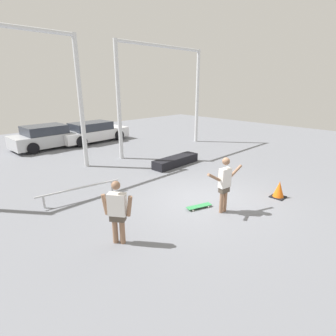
# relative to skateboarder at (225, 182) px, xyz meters

# --- Properties ---
(ground_plane) EXTENTS (36.00, 36.00, 0.00)m
(ground_plane) POSITION_rel_skateboarder_xyz_m (0.28, 0.81, -0.95)
(ground_plane) COLOR slate
(skateboarder) EXTENTS (1.41, 0.28, 1.69)m
(skateboarder) POSITION_rel_skateboarder_xyz_m (0.00, 0.00, 0.00)
(skateboarder) COLOR #8C664C
(skateboarder) RESTS_ON ground_plane
(skateboard) EXTENTS (0.85, 0.46, 0.08)m
(skateboard) POSITION_rel_skateboarder_xyz_m (-0.32, 0.64, -0.89)
(skateboard) COLOR #338C4C
(skateboard) RESTS_ON ground_plane
(grind_box) EXTENTS (2.54, 0.74, 0.40)m
(grind_box) POSITION_rel_skateboarder_xyz_m (2.38, 4.27, -0.76)
(grind_box) COLOR black
(grind_box) RESTS_ON ground_plane
(grind_rail) EXTENTS (2.72, 0.49, 0.43)m
(grind_rail) POSITION_rel_skateboarder_xyz_m (-2.63, 3.82, -0.61)
(grind_rail) COLOR #B7BABF
(grind_rail) RESTS_ON ground_plane
(canopy_support_left) EXTENTS (6.13, 0.20, 5.63)m
(canopy_support_left) POSITION_rel_skateboarder_xyz_m (-3.67, 7.06, 2.55)
(canopy_support_left) COLOR silver
(canopy_support_left) RESTS_ON ground_plane
(canopy_support_right) EXTENTS (6.13, 0.20, 5.63)m
(canopy_support_right) POSITION_rel_skateboarder_xyz_m (4.22, 7.06, 2.55)
(canopy_support_right) COLOR silver
(canopy_support_right) RESTS_ON ground_plane
(parked_car_silver) EXTENTS (4.13, 2.14, 1.35)m
(parked_car_silver) POSITION_rel_skateboarder_xyz_m (-0.54, 12.03, -0.30)
(parked_car_silver) COLOR #B7BABF
(parked_car_silver) RESTS_ON ground_plane
(parked_car_white) EXTENTS (4.62, 2.06, 1.30)m
(parked_car_white) POSITION_rel_skateboarder_xyz_m (2.26, 11.71, -0.32)
(parked_car_white) COLOR white
(parked_car_white) RESTS_ON ground_plane
(bystander) EXTENTS (0.53, 0.66, 1.59)m
(bystander) POSITION_rel_skateboarder_xyz_m (-3.14, 0.82, -0.09)
(bystander) COLOR #8C664C
(bystander) RESTS_ON ground_plane
(traffic_cone) EXTENTS (0.45, 0.45, 0.57)m
(traffic_cone) POSITION_rel_skateboarder_xyz_m (2.23, -0.71, -0.68)
(traffic_cone) COLOR black
(traffic_cone) RESTS_ON ground_plane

